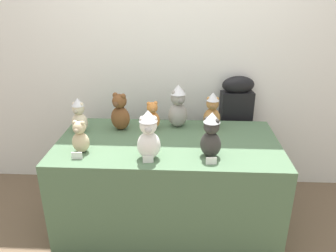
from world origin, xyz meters
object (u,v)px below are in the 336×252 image
Objects in this scene: teddy_bear_ginger at (152,116)px; teddy_bear_sand at (80,138)px; display_table at (168,182)px; teddy_bear_cream at (79,116)px; teddy_bear_snow at (149,135)px; teddy_bear_ash at (178,106)px; teddy_bear_caramel at (212,111)px; teddy_bear_charcoal at (211,135)px; instrument_case at (234,134)px; teddy_bear_chestnut at (120,113)px.

teddy_bear_ginger and teddy_bear_sand have the same top height.
teddy_bear_sand is at bearing -160.64° from display_table.
teddy_bear_ginger is at bearing 20.69° from teddy_bear_cream.
teddy_bear_snow is 0.59m from teddy_bear_ash.
teddy_bear_cream is at bearing -171.23° from teddy_bear_caramel.
teddy_bear_charcoal is at bearing 7.63° from teddy_bear_sand.
teddy_bear_snow reaches higher than teddy_bear_cream.
instrument_case reaches higher than teddy_bear_ash.
teddy_bear_ginger is 0.57m from teddy_bear_cream.
teddy_bear_ash reaches higher than teddy_bear_snow.
teddy_bear_cream is at bearing 171.65° from teddy_bear_ginger.
teddy_bear_charcoal is 0.88m from teddy_bear_sand.
teddy_bear_chestnut is (0.31, 0.07, 0.00)m from teddy_bear_cream.
teddy_bear_snow is 0.55m from teddy_bear_chestnut.
teddy_bear_snow is 0.71m from teddy_bear_cream.
teddy_bear_charcoal is at bearing -7.48° from teddy_bear_cream.
teddy_bear_charcoal is 0.49m from teddy_bear_caramel.
teddy_bear_ash reaches higher than teddy_bear_sand.
teddy_bear_ash reaches higher than teddy_bear_charcoal.
teddy_bear_sand is at bearing 166.91° from teddy_bear_snow.
teddy_bear_ash reaches higher than teddy_bear_chestnut.
teddy_bear_charcoal is (0.41, 0.05, -0.01)m from teddy_bear_snow.
teddy_bear_cream is (-0.70, 0.14, 0.50)m from display_table.
teddy_bear_chestnut reaches higher than teddy_bear_cream.
teddy_bear_sand is (-1.16, -0.76, 0.28)m from instrument_case.
teddy_bear_ash is 1.12× the size of teddy_bear_charcoal.
teddy_bear_chestnut is at bearing 24.48° from teddy_bear_cream.
teddy_bear_caramel is (1.04, 0.13, 0.01)m from teddy_bear_cream.
teddy_bear_charcoal is at bearing -94.25° from teddy_bear_ash.
teddy_bear_snow is 0.97× the size of teddy_bear_ash.
teddy_bear_caramel is 1.04m from teddy_bear_sand.
teddy_bear_charcoal is (0.29, -0.22, 0.51)m from display_table.
teddy_bear_charcoal is at bearing -9.96° from teddy_bear_chestnut.
instrument_case reaches higher than teddy_bear_ginger.
instrument_case is at bearing 30.57° from teddy_bear_cream.
teddy_bear_sand is (-0.45, -0.42, 0.00)m from teddy_bear_ginger.
display_table is at bearing -140.08° from teddy_bear_caramel.
instrument_case is at bearing -0.69° from teddy_bear_ash.
display_table is 0.53m from teddy_bear_ginger.
teddy_bear_sand is at bearing -153.07° from instrument_case.
instrument_case is 1.42m from teddy_bear_sand.
teddy_bear_sand is (-0.59, -0.21, 0.47)m from display_table.
teddy_bear_ash is 0.56m from teddy_bear_charcoal.
instrument_case reaches higher than teddy_bear_cream.
teddy_bear_ash is at bearing 32.23° from teddy_bear_chestnut.
teddy_bear_snow is at bearing -136.00° from instrument_case.
teddy_bear_cream is (-1.27, -0.42, 0.31)m from instrument_case.
teddy_bear_caramel is at bearing 38.40° from display_table.
teddy_bear_charcoal is 0.80m from teddy_bear_chestnut.
teddy_bear_cream reaches higher than display_table.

